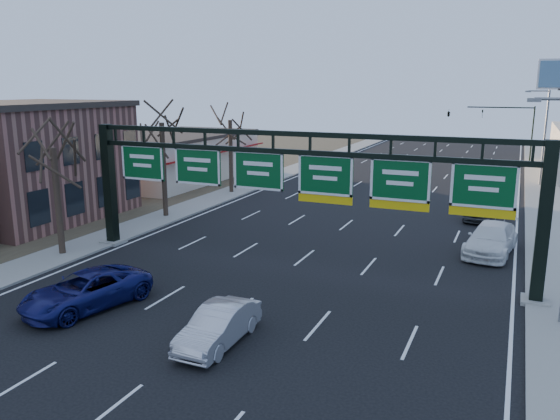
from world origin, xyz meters
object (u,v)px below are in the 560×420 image
at_px(sign_gantry, 294,182).
at_px(car_white_wagon, 491,239).
at_px(car_blue_suv, 86,290).
at_px(car_silver_sedan, 219,326).

distance_m(sign_gantry, car_white_wagon, 12.28).
height_order(car_blue_suv, car_white_wagon, car_white_wagon).
height_order(car_silver_sedan, car_white_wagon, car_white_wagon).
relative_size(sign_gantry, car_white_wagon, 4.26).
bearing_deg(sign_gantry, car_white_wagon, 37.28).
relative_size(car_blue_suv, car_white_wagon, 0.97).
bearing_deg(car_white_wagon, sign_gantry, -135.68).
relative_size(car_silver_sedan, car_white_wagon, 0.75).
distance_m(car_silver_sedan, car_white_wagon, 18.23).
distance_m(car_blue_suv, car_white_wagon, 21.88).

